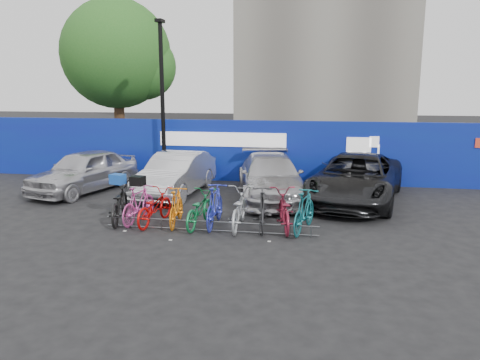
% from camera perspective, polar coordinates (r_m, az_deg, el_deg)
% --- Properties ---
extents(ground, '(100.00, 100.00, 0.00)m').
position_cam_1_polar(ground, '(12.76, -3.10, -5.52)').
color(ground, black).
rests_on(ground, ground).
extents(hoarding, '(22.00, 0.18, 2.40)m').
position_cam_1_polar(hoarding, '(18.27, 0.97, 3.55)').
color(hoarding, navy).
rests_on(hoarding, ground).
extents(tree, '(5.40, 5.20, 7.80)m').
position_cam_1_polar(tree, '(23.94, -14.26, 14.37)').
color(tree, '#382314').
rests_on(tree, ground).
extents(lamppost, '(0.25, 0.50, 6.11)m').
position_cam_1_polar(lamppost, '(18.28, -9.45, 9.91)').
color(lamppost, black).
rests_on(lamppost, ground).
extents(bike_rack, '(5.60, 0.03, 0.30)m').
position_cam_1_polar(bike_rack, '(12.15, -3.72, -5.61)').
color(bike_rack, '#595B60').
rests_on(bike_rack, ground).
extents(car_0, '(2.92, 4.70, 1.49)m').
position_cam_1_polar(car_0, '(17.44, -18.49, 1.05)').
color(car_0, '#BAB9BE').
rests_on(car_0, ground).
extents(car_1, '(1.91, 4.49, 1.44)m').
position_cam_1_polar(car_1, '(16.29, -7.78, 0.75)').
color(car_1, silver).
rests_on(car_1, ground).
extents(car_2, '(2.98, 5.28, 1.44)m').
position_cam_1_polar(car_2, '(15.59, 3.77, 0.35)').
color(car_2, '#ADACB1').
rests_on(car_2, ground).
extents(car_3, '(3.71, 5.96, 1.54)m').
position_cam_1_polar(car_3, '(15.53, 13.97, 0.17)').
color(car_3, black).
rests_on(car_3, ground).
extents(bike_0, '(1.15, 2.14, 1.07)m').
position_cam_1_polar(bike_0, '(13.38, -14.54, -2.69)').
color(bike_0, black).
rests_on(bike_0, ground).
extents(bike_1, '(0.72, 1.79, 1.05)m').
position_cam_1_polar(bike_1, '(13.16, -12.25, -2.88)').
color(bike_1, '#C04091').
rests_on(bike_1, ground).
extents(bike_2, '(0.92, 1.89, 0.95)m').
position_cam_1_polar(bike_2, '(12.94, -10.40, -3.26)').
color(bike_2, red).
rests_on(bike_2, ground).
extents(bike_3, '(0.64, 1.72, 1.01)m').
position_cam_1_polar(bike_3, '(12.71, -7.78, -3.30)').
color(bike_3, orange).
rests_on(bike_3, ground).
extents(bike_4, '(0.84, 1.88, 0.96)m').
position_cam_1_polar(bike_4, '(12.55, -5.00, -3.56)').
color(bike_4, '#11773B').
rests_on(bike_4, ground).
extents(bike_5, '(0.54, 1.89, 1.13)m').
position_cam_1_polar(bike_5, '(12.51, -3.10, -3.17)').
color(bike_5, '#2630AC').
rests_on(bike_5, ground).
extents(bike_6, '(0.74, 2.01, 1.05)m').
position_cam_1_polar(bike_6, '(12.37, -0.21, -3.53)').
color(bike_6, '#9EA2A6').
rests_on(bike_6, ground).
extents(bike_7, '(0.74, 1.86, 1.09)m').
position_cam_1_polar(bike_7, '(12.28, 2.72, -3.56)').
color(bike_7, '#27282A').
rests_on(bike_7, ground).
extents(bike_8, '(1.02, 2.06, 1.03)m').
position_cam_1_polar(bike_8, '(12.33, 5.37, -3.66)').
color(bike_8, maroon).
rests_on(bike_8, ground).
extents(bike_9, '(0.94, 1.89, 1.09)m').
position_cam_1_polar(bike_9, '(12.18, 7.85, -3.77)').
color(bike_9, '#136068').
rests_on(bike_9, ground).
extents(cargo_crate, '(0.43, 0.37, 0.27)m').
position_cam_1_polar(cargo_crate, '(13.24, -14.69, 0.11)').
color(cargo_crate, '#1649AA').
rests_on(cargo_crate, bike_0).
extents(cargo_topcase, '(0.40, 0.37, 0.26)m').
position_cam_1_polar(cargo_topcase, '(13.02, -12.37, -0.10)').
color(cargo_topcase, black).
rests_on(cargo_topcase, bike_1).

